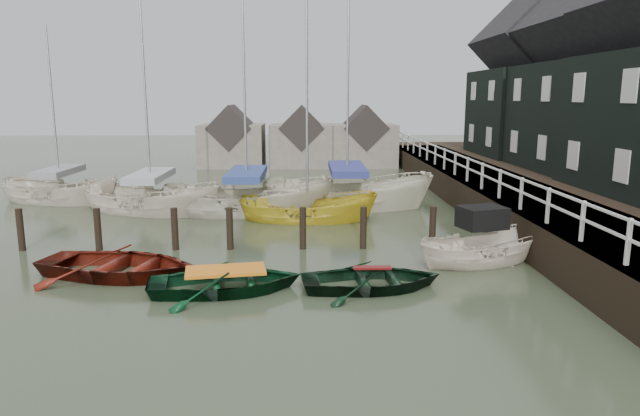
{
  "coord_description": "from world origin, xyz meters",
  "views": [
    {
      "loc": [
        1.33,
        -15.29,
        4.96
      ],
      "look_at": [
        1.76,
        2.88,
        1.4
      ],
      "focal_mm": 32.0,
      "sensor_mm": 36.0,
      "label": 1
    }
  ],
  "objects_px": {
    "rowboat_red": "(120,276)",
    "sailboat_e": "(61,201)",
    "sailboat_b": "(247,212)",
    "sailboat_c": "(307,219)",
    "rowboat_dkgreen": "(372,288)",
    "sailboat_a": "(152,210)",
    "motorboat": "(482,260)",
    "sailboat_d": "(347,206)",
    "rowboat_green": "(226,291)"
  },
  "relations": [
    {
      "from": "sailboat_b",
      "to": "sailboat_a",
      "type": "bearing_deg",
      "value": 85.34
    },
    {
      "from": "rowboat_dkgreen",
      "to": "sailboat_c",
      "type": "distance_m",
      "value": 8.69
    },
    {
      "from": "sailboat_b",
      "to": "motorboat",
      "type": "bearing_deg",
      "value": -133.84
    },
    {
      "from": "rowboat_dkgreen",
      "to": "sailboat_d",
      "type": "xyz_separation_m",
      "value": [
        0.12,
        11.23,
        0.06
      ]
    },
    {
      "from": "rowboat_green",
      "to": "sailboat_c",
      "type": "distance_m",
      "value": 8.92
    },
    {
      "from": "sailboat_c",
      "to": "sailboat_e",
      "type": "bearing_deg",
      "value": 75.13
    },
    {
      "from": "sailboat_e",
      "to": "motorboat",
      "type": "bearing_deg",
      "value": -104.53
    },
    {
      "from": "rowboat_green",
      "to": "sailboat_e",
      "type": "height_order",
      "value": "sailboat_e"
    },
    {
      "from": "motorboat",
      "to": "sailboat_e",
      "type": "relative_size",
      "value": 0.48
    },
    {
      "from": "rowboat_green",
      "to": "motorboat",
      "type": "height_order",
      "value": "motorboat"
    },
    {
      "from": "rowboat_red",
      "to": "sailboat_e",
      "type": "distance_m",
      "value": 13.4
    },
    {
      "from": "rowboat_red",
      "to": "sailboat_e",
      "type": "relative_size",
      "value": 0.48
    },
    {
      "from": "rowboat_red",
      "to": "motorboat",
      "type": "bearing_deg",
      "value": -71.62
    },
    {
      "from": "sailboat_c",
      "to": "sailboat_e",
      "type": "relative_size",
      "value": 1.15
    },
    {
      "from": "rowboat_green",
      "to": "rowboat_dkgreen",
      "type": "relative_size",
      "value": 1.06
    },
    {
      "from": "sailboat_b",
      "to": "sailboat_d",
      "type": "distance_m",
      "value": 4.57
    },
    {
      "from": "rowboat_green",
      "to": "sailboat_b",
      "type": "distance_m",
      "value": 10.14
    },
    {
      "from": "rowboat_red",
      "to": "rowboat_green",
      "type": "height_order",
      "value": "rowboat_red"
    },
    {
      "from": "sailboat_b",
      "to": "sailboat_d",
      "type": "bearing_deg",
      "value": -73.67
    },
    {
      "from": "sailboat_c",
      "to": "sailboat_b",
      "type": "bearing_deg",
      "value": 65.97
    },
    {
      "from": "sailboat_b",
      "to": "sailboat_c",
      "type": "bearing_deg",
      "value": -118.77
    },
    {
      "from": "rowboat_green",
      "to": "sailboat_b",
      "type": "height_order",
      "value": "sailboat_b"
    },
    {
      "from": "motorboat",
      "to": "sailboat_e",
      "type": "bearing_deg",
      "value": 41.21
    },
    {
      "from": "sailboat_c",
      "to": "sailboat_d",
      "type": "xyz_separation_m",
      "value": [
        1.8,
        2.7,
        0.04
      ]
    },
    {
      "from": "sailboat_b",
      "to": "sailboat_e",
      "type": "bearing_deg",
      "value": 73.2
    },
    {
      "from": "sailboat_b",
      "to": "sailboat_e",
      "type": "xyz_separation_m",
      "value": [
        -9.22,
        2.91,
        -0.0
      ]
    },
    {
      "from": "rowboat_red",
      "to": "motorboat",
      "type": "height_order",
      "value": "motorboat"
    },
    {
      "from": "sailboat_c",
      "to": "motorboat",
      "type": "bearing_deg",
      "value": -134.54
    },
    {
      "from": "rowboat_dkgreen",
      "to": "sailboat_b",
      "type": "relative_size",
      "value": 0.29
    },
    {
      "from": "sailboat_d",
      "to": "motorboat",
      "type": "bearing_deg",
      "value": -153.27
    },
    {
      "from": "rowboat_red",
      "to": "sailboat_c",
      "type": "distance_m",
      "value": 9.03
    },
    {
      "from": "sailboat_c",
      "to": "sailboat_e",
      "type": "height_order",
      "value": "sailboat_c"
    },
    {
      "from": "sailboat_d",
      "to": "sailboat_e",
      "type": "relative_size",
      "value": 1.42
    },
    {
      "from": "sailboat_b",
      "to": "rowboat_dkgreen",
      "type": "bearing_deg",
      "value": -156.09
    },
    {
      "from": "rowboat_dkgreen",
      "to": "motorboat",
      "type": "height_order",
      "value": "motorboat"
    },
    {
      "from": "sailboat_a",
      "to": "sailboat_d",
      "type": "relative_size",
      "value": 0.78
    },
    {
      "from": "motorboat",
      "to": "sailboat_d",
      "type": "height_order",
      "value": "sailboat_d"
    },
    {
      "from": "sailboat_b",
      "to": "sailboat_c",
      "type": "distance_m",
      "value": 2.99
    },
    {
      "from": "motorboat",
      "to": "sailboat_e",
      "type": "distance_m",
      "value": 20.14
    },
    {
      "from": "rowboat_red",
      "to": "rowboat_dkgreen",
      "type": "xyz_separation_m",
      "value": [
        6.97,
        -1.21,
        0.0
      ]
    },
    {
      "from": "rowboat_dkgreen",
      "to": "sailboat_a",
      "type": "xyz_separation_m",
      "value": [
        -8.5,
        10.4,
        0.06
      ]
    },
    {
      "from": "rowboat_red",
      "to": "sailboat_a",
      "type": "xyz_separation_m",
      "value": [
        -1.53,
        9.19,
        0.06
      ]
    },
    {
      "from": "sailboat_a",
      "to": "sailboat_e",
      "type": "height_order",
      "value": "sailboat_a"
    },
    {
      "from": "sailboat_d",
      "to": "sailboat_c",
      "type": "bearing_deg",
      "value": 151.93
    },
    {
      "from": "rowboat_dkgreen",
      "to": "sailboat_d",
      "type": "bearing_deg",
      "value": -6.67
    },
    {
      "from": "sailboat_e",
      "to": "rowboat_green",
      "type": "bearing_deg",
      "value": -125.94
    },
    {
      "from": "sailboat_a",
      "to": "motorboat",
      "type": "bearing_deg",
      "value": -102.2
    },
    {
      "from": "sailboat_d",
      "to": "sailboat_e",
      "type": "height_order",
      "value": "sailboat_d"
    },
    {
      "from": "rowboat_dkgreen",
      "to": "sailboat_a",
      "type": "relative_size",
      "value": 0.35
    },
    {
      "from": "sailboat_c",
      "to": "rowboat_dkgreen",
      "type": "bearing_deg",
      "value": -163.39
    }
  ]
}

